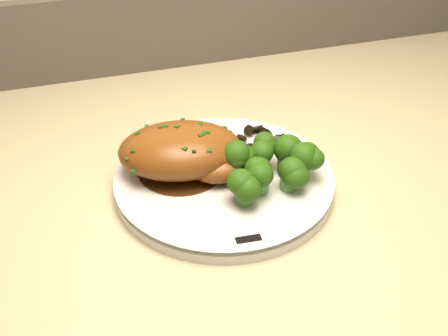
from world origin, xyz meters
name	(u,v)px	position (x,y,z in m)	size (l,w,h in m)	color
plate	(224,181)	(-0.40, 1.68, 0.86)	(0.24, 0.24, 0.02)	silver
rim_accent_0	(288,139)	(-0.31, 1.72, 0.87)	(0.02, 0.01, 0.00)	black
rim_accent_1	(136,159)	(-0.49, 1.73, 0.87)	(0.02, 0.01, 0.00)	black
rim_accent_2	(248,239)	(-0.41, 1.57, 0.87)	(0.02, 0.01, 0.00)	black
gravy_pool	(181,169)	(-0.44, 1.70, 0.87)	(0.10, 0.10, 0.00)	#391D0A
chicken_breast	(185,152)	(-0.44, 1.70, 0.89)	(0.15, 0.11, 0.05)	brown
mushroom_pile	(254,142)	(-0.35, 1.72, 0.87)	(0.07, 0.05, 0.02)	black
broccoli_florets	(269,166)	(-0.36, 1.65, 0.89)	(0.10, 0.08, 0.04)	#4D8E3C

